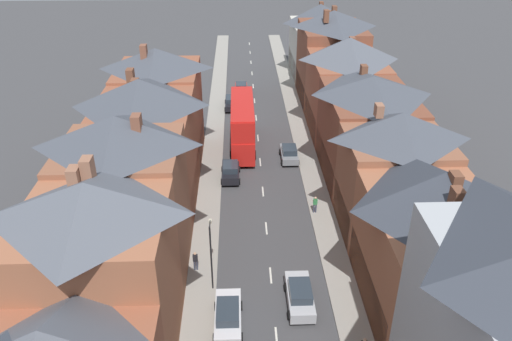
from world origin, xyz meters
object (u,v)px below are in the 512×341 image
at_px(car_parked_right_b, 300,295).
at_px(car_parked_left_b, 289,153).
at_px(pedestrian_mid_right, 315,204).
at_px(street_lamp, 211,252).
at_px(car_near_silver, 241,89).
at_px(car_parked_left_a, 232,102).
at_px(car_mid_black, 228,316).
at_px(pedestrian_mid_left, 195,260).
at_px(double_decker_bus_lead, 242,124).
at_px(car_parked_right_a, 231,171).

bearing_deg(car_parked_right_b, car_parked_left_b, 86.53).
distance_m(pedestrian_mid_right, street_lamp, 12.90).
height_order(car_near_silver, car_parked_left_a, car_near_silver).
relative_size(car_mid_black, pedestrian_mid_left, 2.80).
height_order(car_mid_black, car_parked_right_b, car_mid_black).
distance_m(car_mid_black, car_parked_left_b, 24.03).
bearing_deg(car_near_silver, double_decker_bus_lead, -90.03).
bearing_deg(street_lamp, car_parked_left_b, 69.46).
xyz_separation_m(pedestrian_mid_left, pedestrian_mid_right, (10.01, 7.38, 0.00)).
relative_size(car_near_silver, pedestrian_mid_right, 2.53).
xyz_separation_m(car_near_silver, car_parked_right_b, (3.60, -41.62, 0.01)).
bearing_deg(car_parked_right_a, car_parked_right_b, -74.56).
height_order(car_parked_right_a, pedestrian_mid_right, pedestrian_mid_right).
bearing_deg(car_parked_right_b, car_parked_left_a, 97.64).
relative_size(car_mid_black, car_parked_left_b, 1.15).
bearing_deg(car_parked_left_b, double_decker_bus_lead, 146.05).
bearing_deg(car_parked_left_b, car_parked_left_a, 112.38).
xyz_separation_m(car_parked_left_b, pedestrian_mid_right, (1.31, -10.31, 0.24)).
bearing_deg(car_parked_left_a, double_decker_bus_lead, -83.73).
distance_m(car_near_silver, street_lamp, 39.91).
bearing_deg(car_parked_left_a, pedestrian_mid_left, -94.36).
xyz_separation_m(double_decker_bus_lead, car_parked_right_b, (3.61, -24.77, -1.97)).
distance_m(car_near_silver, pedestrian_mid_left, 38.03).
bearing_deg(pedestrian_mid_left, car_parked_left_b, 63.82).
relative_size(car_near_silver, car_mid_black, 0.90).
height_order(car_near_silver, car_parked_left_b, car_near_silver).
relative_size(car_parked_right_a, pedestrian_mid_left, 2.50).
height_order(car_parked_left_a, car_parked_left_b, car_parked_left_a).
bearing_deg(car_parked_left_a, car_mid_black, -90.00).
distance_m(car_parked_right_a, car_parked_right_b, 18.40).
bearing_deg(pedestrian_mid_right, car_parked_left_a, 106.50).
relative_size(double_decker_bus_lead, car_parked_right_b, 2.46).
bearing_deg(car_mid_black, car_parked_right_b, 19.68).
bearing_deg(car_mid_black, street_lamp, 107.67).
xyz_separation_m(double_decker_bus_lead, car_parked_left_b, (4.91, -3.30, -2.02)).
xyz_separation_m(double_decker_bus_lead, street_lamp, (-2.44, -22.92, 0.43)).
bearing_deg(pedestrian_mid_right, car_parked_left_b, 97.26).
relative_size(car_near_silver, street_lamp, 0.74).
distance_m(double_decker_bus_lead, pedestrian_mid_right, 15.07).
height_order(car_parked_left_a, car_parked_right_a, car_parked_right_a).
relative_size(double_decker_bus_lead, car_mid_black, 2.40).
xyz_separation_m(car_mid_black, car_parked_right_b, (4.90, 1.75, -0.00)).
distance_m(double_decker_bus_lead, street_lamp, 23.05).
distance_m(car_parked_left_a, street_lamp, 34.78).
relative_size(car_parked_right_b, pedestrian_mid_left, 2.73).
bearing_deg(pedestrian_mid_left, pedestrian_mid_right, 36.39).
relative_size(car_parked_right_b, pedestrian_mid_right, 2.73).
height_order(pedestrian_mid_right, street_lamp, street_lamp).
height_order(car_parked_right_a, car_parked_right_b, car_parked_right_b).
bearing_deg(pedestrian_mid_left, car_mid_black, -65.74).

